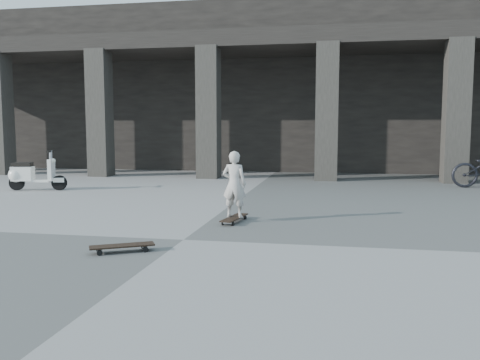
% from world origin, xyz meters
% --- Properties ---
extents(ground, '(90.00, 90.00, 0.00)m').
position_xyz_m(ground, '(0.00, 0.00, 0.00)').
color(ground, '#535351').
rests_on(ground, ground).
extents(colonnade, '(28.00, 8.82, 6.00)m').
position_xyz_m(colonnade, '(-0.00, 13.77, 3.03)').
color(colonnade, black).
rests_on(colonnade, ground).
extents(longboard, '(0.33, 0.87, 0.08)m').
position_xyz_m(longboard, '(0.44, 1.44, 0.07)').
color(longboard, black).
rests_on(longboard, ground).
extents(skateboard_spare, '(0.79, 0.56, 0.09)m').
position_xyz_m(skateboard_spare, '(-0.55, -0.82, 0.07)').
color(skateboard_spare, black).
rests_on(skateboard_spare, ground).
extents(child, '(0.42, 0.30, 1.09)m').
position_xyz_m(child, '(0.44, 1.44, 0.63)').
color(child, beige).
rests_on(child, longboard).
extents(scooter, '(1.42, 0.60, 1.00)m').
position_xyz_m(scooter, '(-5.46, 4.68, 0.40)').
color(scooter, black).
rests_on(scooter, ground).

